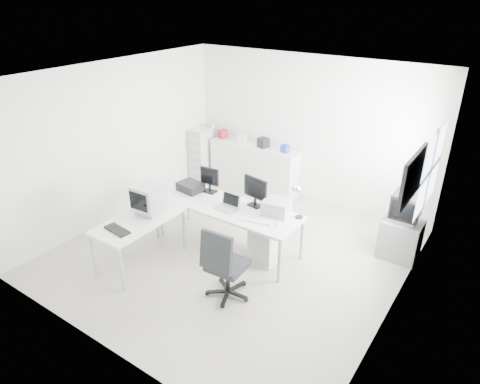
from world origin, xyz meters
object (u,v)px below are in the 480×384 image
Objects in this scene: lcd_monitor_small at (210,180)px; laptop at (227,202)px; drawer_pedestal at (267,242)px; sideboard at (254,167)px; tv_cabinet at (400,239)px; lcd_monitor_large at (255,192)px; filing_cabinet at (202,154)px; main_desk at (228,227)px; office_chair at (228,262)px; laser_printer at (276,207)px; crt_tv at (406,208)px; crt_monitor at (149,200)px; inkjet_printer at (191,187)px; side_desk at (141,241)px.

laptop is (0.60, -0.35, -0.09)m from lcd_monitor_small.
sideboard reaches higher than drawer_pedestal.
tv_cabinet is at bearing -14.69° from sideboard.
lcd_monitor_large is 0.42× the size of filing_cabinet.
office_chair is at bearing -54.29° from main_desk.
laser_printer is at bearing 73.61° from drawer_pedestal.
sideboard is (-3.26, 0.85, -0.39)m from crt_tv.
lcd_monitor_small is 1.15× the size of laptop.
drawer_pedestal is at bearing -143.67° from crt_tv.
lcd_monitor_small reaches higher than main_desk.
drawer_pedestal is 2.62m from sideboard.
crt_monitor is at bearing -127.09° from lcd_monitor_large.
crt_monitor is (0.00, -0.95, 0.14)m from inkjet_printer.
laser_printer is 0.77× the size of crt_tv.
tv_cabinet is at bearing 27.67° from inkjet_printer.
lcd_monitor_large is at bearing -34.38° from filing_cabinet.
main_desk is at bearing -67.85° from sideboard.
lcd_monitor_small is 0.86× the size of crt_tv.
side_desk is at bearing -82.50° from inkjet_printer.
lcd_monitor_small is (0.30, 0.15, 0.14)m from inkjet_printer.
inkjet_printer is 0.95× the size of crt_monitor.
laser_printer is at bearing 16.35° from main_desk.
lcd_monitor_small is at bearing 155.56° from main_desk.
inkjet_printer is (-0.85, 0.10, 0.45)m from main_desk.
lcd_monitor_large is 3.02m from filing_cabinet.
inkjet_printer is at bearing 86.75° from crt_monitor.
drawer_pedestal is 1.64m from inkjet_printer.
main_desk is 2.88m from filing_cabinet.
inkjet_printer is at bearing 90.00° from side_desk.
main_desk is 5.55× the size of lcd_monitor_small.
tv_cabinet is (1.67, 2.28, -0.23)m from office_chair.
office_chair is at bearing -27.42° from inkjet_printer.
inkjet_printer is 1.22m from lcd_monitor_large.
laptop is at bearing -43.24° from filing_cabinet.
office_chair reaches higher than side_desk.
laser_printer is 0.35× the size of filing_cabinet.
drawer_pedestal is at bearing -115.72° from laser_printer.
drawer_pedestal is 0.31× the size of sideboard.
crt_tv is at bearing 30.22° from crt_monitor.
office_chair is at bearing -8.38° from crt_monitor.
lcd_monitor_small is 1.12× the size of laser_printer.
drawer_pedestal is at bearing -53.07° from sideboard.
crt_monitor is 0.22× the size of sideboard.
tv_cabinet is (2.93, 1.04, -0.65)m from lcd_monitor_small.
lcd_monitor_large is 0.24× the size of sideboard.
crt_monitor is (-1.60, -1.07, 0.10)m from laser_printer.
crt_tv is (3.23, 2.14, -0.10)m from crt_monitor.
side_desk is 3.24× the size of lcd_monitor_small.
crt_monitor is at bearing -146.53° from tv_cabinet.
laser_printer is (0.70, 0.32, -0.01)m from laptop.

